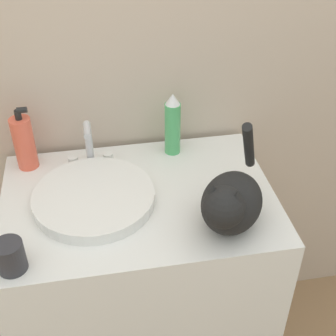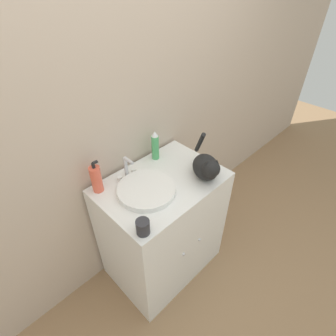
# 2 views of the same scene
# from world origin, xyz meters

# --- Properties ---
(wall_back) EXTENTS (6.00, 0.05, 2.50)m
(wall_back) POSITION_xyz_m (0.00, 0.61, 1.25)
(wall_back) COLOR #C6B29E
(wall_back) RESTS_ON ground_plane
(vanity_cabinet) EXTENTS (0.81, 0.58, 0.91)m
(vanity_cabinet) POSITION_xyz_m (0.00, 0.28, 0.45)
(vanity_cabinet) COLOR white
(vanity_cabinet) RESTS_ON ground_plane
(sink_basin) EXTENTS (0.35, 0.35, 0.04)m
(sink_basin) POSITION_xyz_m (-0.13, 0.28, 0.92)
(sink_basin) COLOR white
(sink_basin) RESTS_ON vanity_cabinet
(faucet) EXTENTS (0.14, 0.09, 0.16)m
(faucet) POSITION_xyz_m (-0.13, 0.46, 0.97)
(faucet) COLOR silver
(faucet) RESTS_ON vanity_cabinet
(cat) EXTENTS (0.25, 0.33, 0.27)m
(cat) POSITION_xyz_m (0.23, 0.11, 1.00)
(cat) COLOR black
(cat) RESTS_ON vanity_cabinet
(soap_bottle) EXTENTS (0.07, 0.07, 0.21)m
(soap_bottle) POSITION_xyz_m (-0.33, 0.50, 1.00)
(soap_bottle) COLOR #EF6047
(soap_bottle) RESTS_ON vanity_cabinet
(spray_bottle) EXTENTS (0.05, 0.05, 0.22)m
(spray_bottle) POSITION_xyz_m (0.14, 0.49, 1.01)
(spray_bottle) COLOR #4CB266
(spray_bottle) RESTS_ON vanity_cabinet
(cup) EXTENTS (0.07, 0.07, 0.08)m
(cup) POSITION_xyz_m (-0.34, 0.06, 0.95)
(cup) COLOR #2D2D33
(cup) RESTS_ON vanity_cabinet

